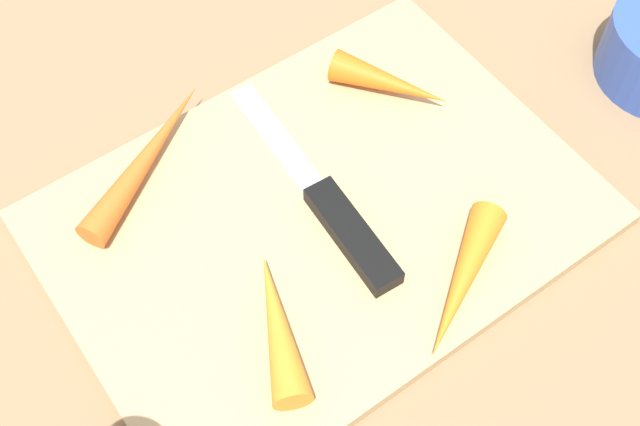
% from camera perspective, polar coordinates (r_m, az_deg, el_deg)
% --- Properties ---
extents(ground_plane, '(1.40, 1.40, 0.00)m').
position_cam_1_polar(ground_plane, '(0.58, 0.00, -0.62)').
color(ground_plane, '#8C6D4C').
extents(cutting_board, '(0.36, 0.26, 0.01)m').
position_cam_1_polar(cutting_board, '(0.58, 0.00, -0.31)').
color(cutting_board, tan).
rests_on(cutting_board, ground_plane).
extents(knife, '(0.03, 0.20, 0.01)m').
position_cam_1_polar(knife, '(0.56, 1.48, -0.57)').
color(knife, '#B7B7BC').
rests_on(knife, cutting_board).
extents(carrot_shortest, '(0.07, 0.09, 0.02)m').
position_cam_1_polar(carrot_shortest, '(0.63, 4.81, 8.88)').
color(carrot_shortest, orange).
rests_on(carrot_shortest, cutting_board).
extents(carrot_long, '(0.11, 0.08, 0.02)m').
position_cam_1_polar(carrot_long, '(0.54, 9.73, -4.63)').
color(carrot_long, orange).
rests_on(carrot_long, cutting_board).
extents(carrot_longest, '(0.14, 0.09, 0.02)m').
position_cam_1_polar(carrot_longest, '(0.60, -11.82, 3.72)').
color(carrot_longest, orange).
rests_on(carrot_longest, cutting_board).
extents(carrot_short, '(0.06, 0.10, 0.03)m').
position_cam_1_polar(carrot_short, '(0.52, -2.93, -7.71)').
color(carrot_short, orange).
rests_on(carrot_short, cutting_board).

